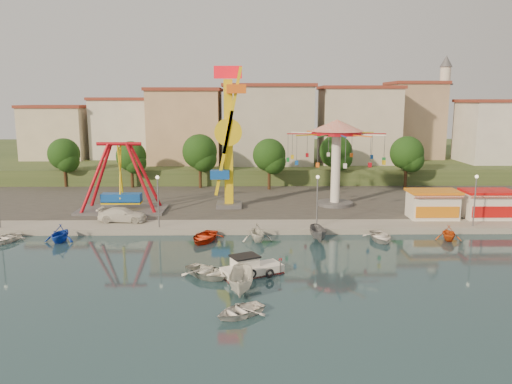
{
  "coord_description": "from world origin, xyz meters",
  "views": [
    {
      "loc": [
        1.14,
        -36.14,
        13.29
      ],
      "look_at": [
        1.84,
        14.0,
        4.0
      ],
      "focal_mm": 35.0,
      "sensor_mm": 36.0,
      "label": 1
    }
  ],
  "objects_px": {
    "rowboat_a": "(207,272)",
    "wave_swinger": "(336,143)",
    "kamikaze_tower": "(229,141)",
    "pirate_ship_ride": "(121,179)",
    "skiff": "(242,282)",
    "van": "(123,215)",
    "cabin_motorboat": "(251,269)"
  },
  "relations": [
    {
      "from": "pirate_ship_ride",
      "to": "cabin_motorboat",
      "type": "relative_size",
      "value": 1.99
    },
    {
      "from": "cabin_motorboat",
      "to": "skiff",
      "type": "bearing_deg",
      "value": -126.41
    },
    {
      "from": "pirate_ship_ride",
      "to": "cabin_motorboat",
      "type": "bearing_deg",
      "value": -53.28
    },
    {
      "from": "cabin_motorboat",
      "to": "rowboat_a",
      "type": "distance_m",
      "value": 3.35
    },
    {
      "from": "pirate_ship_ride",
      "to": "kamikaze_tower",
      "type": "bearing_deg",
      "value": 8.96
    },
    {
      "from": "cabin_motorboat",
      "to": "wave_swinger",
      "type": "bearing_deg",
      "value": 39.0
    },
    {
      "from": "kamikaze_tower",
      "to": "rowboat_a",
      "type": "bearing_deg",
      "value": -92.4
    },
    {
      "from": "kamikaze_tower",
      "to": "pirate_ship_ride",
      "type": "bearing_deg",
      "value": -171.04
    },
    {
      "from": "kamikaze_tower",
      "to": "cabin_motorboat",
      "type": "distance_m",
      "value": 23.37
    },
    {
      "from": "wave_swinger",
      "to": "cabin_motorboat",
      "type": "xyz_separation_m",
      "value": [
        -10.37,
        -22.94,
        -7.75
      ]
    },
    {
      "from": "wave_swinger",
      "to": "skiff",
      "type": "distance_m",
      "value": 29.77
    },
    {
      "from": "pirate_ship_ride",
      "to": "skiff",
      "type": "bearing_deg",
      "value": -59.0
    },
    {
      "from": "wave_swinger",
      "to": "rowboat_a",
      "type": "relative_size",
      "value": 2.88
    },
    {
      "from": "rowboat_a",
      "to": "wave_swinger",
      "type": "bearing_deg",
      "value": 13.87
    },
    {
      "from": "cabin_motorboat",
      "to": "kamikaze_tower",
      "type": "bearing_deg",
      "value": 69.6
    },
    {
      "from": "skiff",
      "to": "rowboat_a",
      "type": "bearing_deg",
      "value": 132.66
    },
    {
      "from": "wave_swinger",
      "to": "van",
      "type": "relative_size",
      "value": 2.28
    },
    {
      "from": "kamikaze_tower",
      "to": "rowboat_a",
      "type": "distance_m",
      "value": 23.69
    },
    {
      "from": "cabin_motorboat",
      "to": "rowboat_a",
      "type": "height_order",
      "value": "cabin_motorboat"
    },
    {
      "from": "cabin_motorboat",
      "to": "van",
      "type": "height_order",
      "value": "van"
    },
    {
      "from": "kamikaze_tower",
      "to": "wave_swinger",
      "type": "relative_size",
      "value": 1.42
    },
    {
      "from": "pirate_ship_ride",
      "to": "skiff",
      "type": "relative_size",
      "value": 2.26
    },
    {
      "from": "pirate_ship_ride",
      "to": "rowboat_a",
      "type": "distance_m",
      "value": 23.62
    },
    {
      "from": "van",
      "to": "wave_swinger",
      "type": "bearing_deg",
      "value": -67.08
    },
    {
      "from": "pirate_ship_ride",
      "to": "rowboat_a",
      "type": "height_order",
      "value": "pirate_ship_ride"
    },
    {
      "from": "pirate_ship_ride",
      "to": "kamikaze_tower",
      "type": "height_order",
      "value": "kamikaze_tower"
    },
    {
      "from": "kamikaze_tower",
      "to": "van",
      "type": "height_order",
      "value": "kamikaze_tower"
    },
    {
      "from": "cabin_motorboat",
      "to": "skiff",
      "type": "relative_size",
      "value": 1.13
    },
    {
      "from": "wave_swinger",
      "to": "van",
      "type": "xyz_separation_m",
      "value": [
        -23.86,
        -8.04,
        -6.86
      ]
    },
    {
      "from": "kamikaze_tower",
      "to": "skiff",
      "type": "height_order",
      "value": "kamikaze_tower"
    },
    {
      "from": "skiff",
      "to": "van",
      "type": "distance_m",
      "value": 22.63
    },
    {
      "from": "kamikaze_tower",
      "to": "skiff",
      "type": "distance_m",
      "value": 26.7
    }
  ]
}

